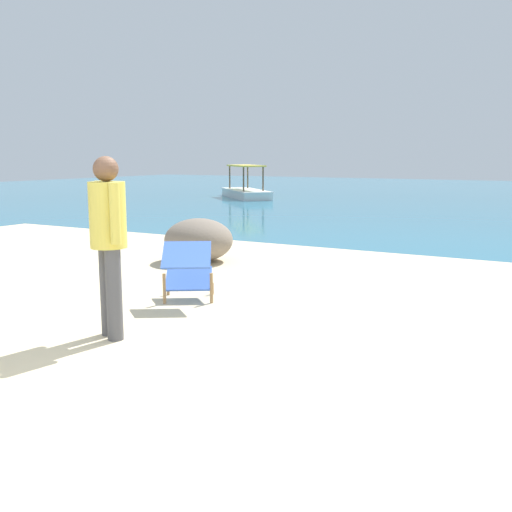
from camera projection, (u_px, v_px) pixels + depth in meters
sand_beach at (85, 403)px, 3.96m from camera, size 18.00×14.00×0.04m
water_surface at (501, 199)px, 22.92m from camera, size 60.00×36.00×0.03m
deck_chair_near at (188, 269)px, 6.56m from camera, size 0.86×0.93×0.68m
person_standing at (108, 233)px, 5.19m from camera, size 0.45×0.32×1.62m
shore_rock_medium at (199, 240)px, 9.13m from camera, size 1.46×1.45×0.67m
boat_white at (246, 191)px, 23.47m from camera, size 3.43×3.39×1.29m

